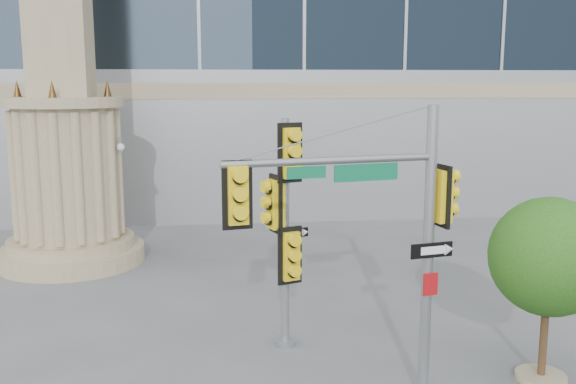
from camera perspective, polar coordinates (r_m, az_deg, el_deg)
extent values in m
plane|color=#545456|center=(12.41, 1.58, -16.73)|extent=(120.00, 120.00, 0.00)
cylinder|color=gray|center=(21.12, -18.63, -5.26)|extent=(4.40, 4.40, 0.50)
cylinder|color=gray|center=(21.02, -18.68, -4.21)|extent=(3.80, 3.80, 0.30)
cylinder|color=gray|center=(20.63, -19.01, 1.60)|extent=(3.00, 3.00, 4.00)
cylinder|color=gray|center=(20.45, -19.34, 7.57)|extent=(3.50, 3.50, 0.30)
cone|color=#472D14|center=(20.21, -15.76, 8.87)|extent=(0.24, 0.24, 0.50)
cone|color=#472D14|center=(20.76, -22.95, 8.48)|extent=(0.24, 0.24, 0.50)
cylinder|color=slate|center=(11.35, 12.32, -5.56)|extent=(0.19, 0.19, 5.16)
cylinder|color=slate|center=(10.23, 3.89, 2.81)|extent=(3.57, 0.81, 0.12)
cube|color=#0C6740|center=(10.48, 6.97, 1.74)|extent=(1.10, 0.25, 0.28)
cube|color=yellow|center=(9.83, -4.54, -0.27)|extent=(0.51, 0.33, 1.07)
cube|color=yellow|center=(11.25, 13.57, -0.36)|extent=(0.33, 0.51, 1.07)
cube|color=black|center=(11.21, 12.66, -5.07)|extent=(0.78, 0.18, 0.26)
cube|color=#A80F13|center=(11.38, 12.54, -8.00)|extent=(0.27, 0.08, 0.40)
cylinder|color=slate|center=(14.04, -0.25, -13.21)|extent=(0.46, 0.46, 0.12)
cylinder|color=slate|center=(13.30, -0.26, -3.85)|extent=(0.17, 0.17, 4.81)
cube|color=yellow|center=(12.81, 0.16, 3.50)|extent=(0.59, 0.43, 1.20)
cube|color=yellow|center=(13.06, -1.09, -1.07)|extent=(0.43, 0.59, 1.20)
cube|color=yellow|center=(13.21, 0.16, -5.66)|extent=(0.59, 0.43, 1.20)
cube|color=black|center=(13.26, 0.64, -3.67)|extent=(0.57, 0.23, 0.19)
cylinder|color=gray|center=(13.45, 21.56, -15.02)|extent=(0.94, 0.94, 0.10)
cylinder|color=#382314|center=(13.11, 21.80, -11.49)|extent=(0.15, 0.15, 1.87)
sphere|color=#1D4D11|center=(12.68, 22.22, -5.33)|extent=(2.18, 2.18, 2.18)
sphere|color=#1D4D11|center=(13.20, 23.37, -6.22)|extent=(1.35, 1.35, 1.35)
sphere|color=#1D4D11|center=(12.35, 21.24, -6.90)|extent=(1.14, 1.14, 1.14)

